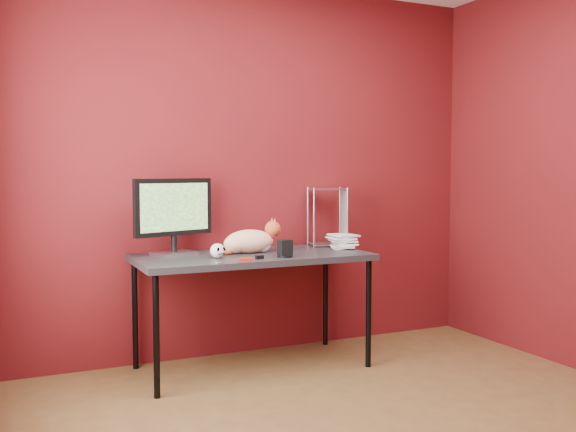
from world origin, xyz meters
name	(u,v)px	position (x,y,z in m)	size (l,w,h in m)	color
room	(392,136)	(0.00, 0.00, 1.45)	(3.52, 3.52, 2.61)	#52391C
desk	(252,262)	(-0.15, 1.37, 0.70)	(1.50, 0.70, 0.75)	black
monitor	(174,212)	(-0.62, 1.54, 1.02)	(0.55, 0.26, 0.49)	#A2A2A7
cat	(250,241)	(-0.14, 1.43, 0.83)	(0.49, 0.19, 0.23)	orange
skull_mug	(218,251)	(-0.42, 1.28, 0.80)	(0.09, 0.10, 0.09)	white
speaker	(285,249)	(-0.02, 1.15, 0.80)	(0.10, 0.10, 0.11)	black
book_stack	(332,172)	(0.48, 1.45, 1.28)	(0.23, 0.26, 1.06)	beige
wire_rack	(327,217)	(0.52, 1.59, 0.96)	(0.28, 0.25, 0.42)	#A2A2A7
pocket_knife	(246,259)	(-0.30, 1.09, 0.76)	(0.09, 0.02, 0.02)	#B51B0D
black_gadget	(259,257)	(-0.19, 1.14, 0.76)	(0.05, 0.03, 0.02)	black
washer	(218,263)	(-0.48, 1.08, 0.75)	(0.04, 0.04, 0.00)	#A2A2A7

